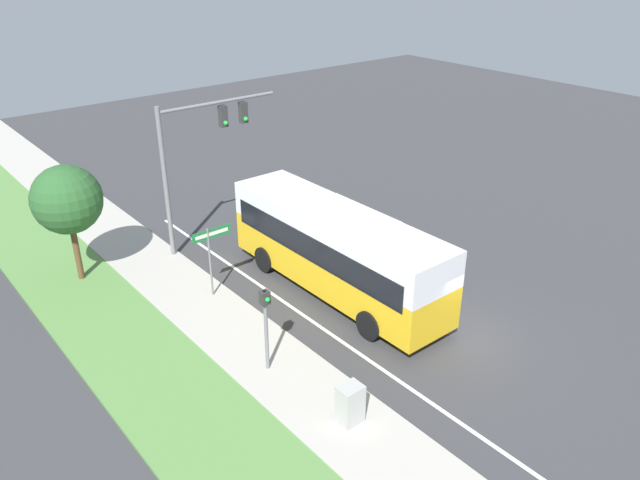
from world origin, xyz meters
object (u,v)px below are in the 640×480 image
object	(u,v)px
signal_gantry	(198,146)
street_sign	(211,248)
pedestrian_signal	(266,318)
bus	(336,246)
utility_cabinet	(350,404)

from	to	relation	value
signal_gantry	street_sign	bearing A→B (deg)	-116.28
signal_gantry	pedestrian_signal	distance (m)	9.95
signal_gantry	pedestrian_signal	xyz separation A→B (m)	(-3.06, -9.10, -2.61)
signal_gantry	street_sign	size ratio (longest dim) A/B	2.25
bus	pedestrian_signal	distance (m)	5.44
signal_gantry	street_sign	xyz separation A→B (m)	(-2.01, -4.06, -2.55)
pedestrian_signal	street_sign	distance (m)	5.14
bus	signal_gantry	world-z (taller)	signal_gantry
street_sign	signal_gantry	bearing A→B (deg)	63.72
bus	utility_cabinet	distance (m)	7.47
street_sign	utility_cabinet	xyz separation A→B (m)	(-0.66, -8.49, -1.35)
signal_gantry	utility_cabinet	world-z (taller)	signal_gantry
signal_gantry	bus	bearing A→B (deg)	-74.71
pedestrian_signal	utility_cabinet	distance (m)	3.71
pedestrian_signal	utility_cabinet	bearing A→B (deg)	-83.47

